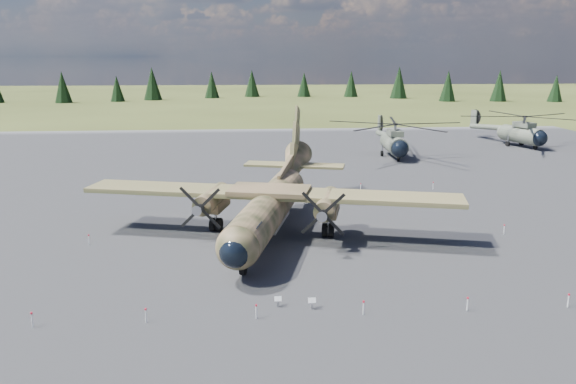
{
  "coord_description": "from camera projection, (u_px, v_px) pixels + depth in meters",
  "views": [
    {
      "loc": [
        -4.54,
        -42.07,
        14.12
      ],
      "look_at": [
        -1.0,
        2.0,
        3.43
      ],
      "focal_mm": 35.0,
      "sensor_mm": 36.0,
      "label": 1
    }
  ],
  "objects": [
    {
      "name": "helicopter_mid",
      "position": [
        522.0,
        125.0,
        89.19
      ],
      "size": [
        24.55,
        25.34,
        5.04
      ],
      "rotation": [
        0.0,
        0.0,
        0.28
      ],
      "color": "#65695B",
      "rests_on": "ground"
    },
    {
      "name": "treeline",
      "position": [
        346.0,
        175.0,
        45.56
      ],
      "size": [
        334.07,
        331.16,
        10.94
      ],
      "color": "black",
      "rests_on": "ground"
    },
    {
      "name": "ground",
      "position": [
        303.0,
        240.0,
        44.43
      ],
      "size": [
        500.0,
        500.0,
        0.0
      ],
      "primitive_type": "plane",
      "color": "#5C652C",
      "rests_on": "ground"
    },
    {
      "name": "helicopter_near",
      "position": [
        394.0,
        133.0,
        79.72
      ],
      "size": [
        20.65,
        23.68,
        5.0
      ],
      "rotation": [
        0.0,
        0.0,
        -0.05
      ],
      "color": "#65695B",
      "rests_on": "ground"
    },
    {
      "name": "info_placard_left",
      "position": [
        278.0,
        300.0,
        32.43
      ],
      "size": [
        0.41,
        0.18,
        0.64
      ],
      "rotation": [
        0.0,
        0.0,
        0.01
      ],
      "color": "gray",
      "rests_on": "ground"
    },
    {
      "name": "barrier_fence",
      "position": [
        297.0,
        234.0,
        44.2
      ],
      "size": [
        33.12,
        29.62,
        0.85
      ],
      "color": "white",
      "rests_on": "ground"
    },
    {
      "name": "apron",
      "position": [
        292.0,
        207.0,
        54.12
      ],
      "size": [
        120.0,
        120.0,
        0.04
      ],
      "primitive_type": "cube",
      "color": "slate",
      "rests_on": "ground"
    },
    {
      "name": "transport_plane",
      "position": [
        272.0,
        198.0,
        45.73
      ],
      "size": [
        29.96,
        26.81,
        9.95
      ],
      "rotation": [
        0.0,
        0.0,
        -0.25
      ],
      "color": "#31361D",
      "rests_on": "ground"
    },
    {
      "name": "info_placard_right",
      "position": [
        312.0,
        301.0,
        32.14
      ],
      "size": [
        0.45,
        0.2,
        0.69
      ],
      "rotation": [
        0.0,
        0.0,
        0.04
      ],
      "color": "gray",
      "rests_on": "ground"
    }
  ]
}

